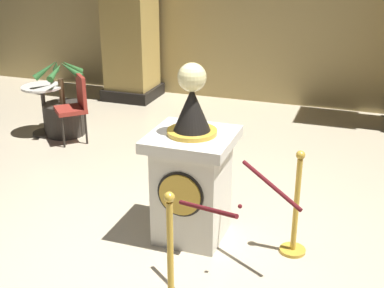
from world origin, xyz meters
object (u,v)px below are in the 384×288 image
(pedestal_clock, at_px, (192,173))
(cafe_chair_red, at_px, (75,103))
(potted_palm_left, at_px, (64,113))
(cafe_table, at_px, (44,104))
(stanchion_near, at_px, (171,272))
(stanchion_far, at_px, (295,218))

(pedestal_clock, distance_m, cafe_chair_red, 3.01)
(potted_palm_left, bearing_deg, cafe_table, -162.37)
(potted_palm_left, height_order, cafe_table, potted_palm_left)
(cafe_table, bearing_deg, potted_palm_left, 17.63)
(cafe_table, bearing_deg, pedestal_clock, -32.97)
(pedestal_clock, height_order, cafe_table, pedestal_clock)
(stanchion_near, relative_size, cafe_chair_red, 1.08)
(potted_palm_left, distance_m, cafe_chair_red, 0.46)
(pedestal_clock, height_order, stanchion_near, pedestal_clock)
(cafe_table, xyz_separation_m, cafe_chair_red, (0.60, -0.10, 0.10))
(stanchion_near, distance_m, cafe_chair_red, 3.93)
(stanchion_near, relative_size, stanchion_far, 1.02)
(pedestal_clock, height_order, stanchion_far, pedestal_clock)
(potted_palm_left, xyz_separation_m, cafe_chair_red, (0.33, -0.18, 0.25))
(pedestal_clock, relative_size, cafe_chair_red, 1.78)
(stanchion_near, height_order, potted_palm_left, potted_palm_left)
(potted_palm_left, xyz_separation_m, cafe_table, (-0.27, -0.09, 0.15))
(pedestal_clock, bearing_deg, stanchion_near, -78.73)
(stanchion_near, xyz_separation_m, cafe_chair_red, (-2.60, 2.93, 0.21))
(stanchion_far, height_order, cafe_chair_red, stanchion_far)
(pedestal_clock, bearing_deg, cafe_table, 147.03)
(pedestal_clock, height_order, cafe_chair_red, pedestal_clock)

